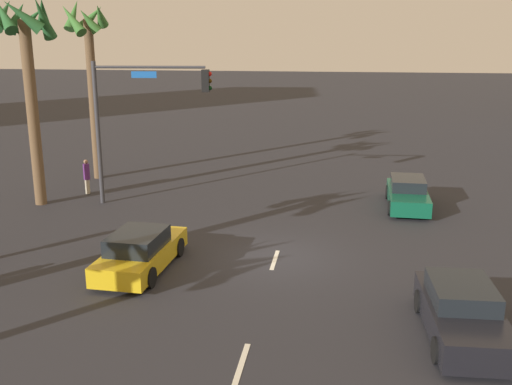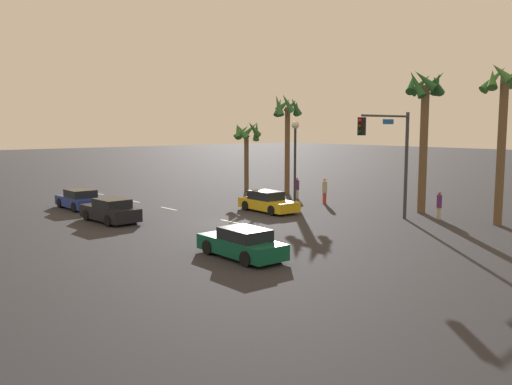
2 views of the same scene
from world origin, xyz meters
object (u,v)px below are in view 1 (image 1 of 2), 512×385
Objects in this scene: car_0 at (408,194)px; traffic_signal at (135,109)px; car_3 at (141,252)px; pedestrian_2 at (87,176)px; car_2 at (462,313)px; palm_tree_3 at (88,54)px; palm_tree_2 at (27,54)px.

car_0 is 12.62m from traffic_signal.
car_0 is 0.98× the size of car_3.
car_2 is at bearing -128.12° from pedestrian_2.
car_0 is at bearing -101.52° from palm_tree_3.
car_3 is 11.56m from palm_tree_2.
car_2 is 10.00m from car_3.
car_2 is 2.59× the size of pedestrian_2.
palm_tree_3 is at bearing -4.93° from palm_tree_2.
car_0 is at bearing -90.52° from pedestrian_2.
pedestrian_2 is 0.18× the size of palm_tree_3.
car_0 is 0.69× the size of traffic_signal.
palm_tree_3 reaches higher than palm_tree_2.
palm_tree_3 reaches higher than car_3.
car_3 is (-8.76, 9.32, 0.01)m from car_0.
car_3 is at bearing 72.00° from car_2.
car_2 is 16.63m from traffic_signal.
car_2 reaches higher than car_3.
traffic_signal is at bearing 48.77° from car_2.
traffic_signal is at bearing -80.02° from palm_tree_2.
pedestrian_2 is (11.99, 15.28, 0.25)m from car_2.
palm_tree_2 is at bearing 147.42° from pedestrian_2.
palm_tree_2 is (-1.94, 16.42, 6.06)m from car_0.
traffic_signal is at bearing -112.88° from pedestrian_2.
palm_tree_2 is (-0.78, 4.41, 2.35)m from traffic_signal.
traffic_signal is 0.70× the size of palm_tree_2.
traffic_signal reaches higher than car_0.
palm_tree_2 is at bearing 46.12° from car_3.
car_3 is 8.87m from traffic_signal.
pedestrian_2 is at bearing -164.25° from palm_tree_3.
traffic_signal is 6.32m from palm_tree_3.
car_2 is at bearing -131.23° from traffic_signal.
palm_tree_3 is at bearing 15.75° from pedestrian_2.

